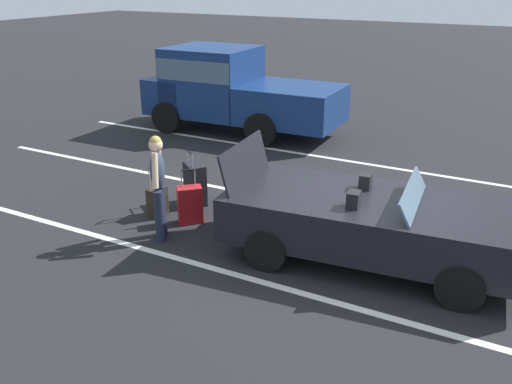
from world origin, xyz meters
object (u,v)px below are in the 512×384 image
object	(u,v)px
traveler_person	(158,182)
parked_pickup_truck_far	(229,88)
suitcase_medium_bright	(190,205)
convertible_car	(386,225)
suitcase_small_carryon	(158,202)
suitcase_large_black	(195,184)

from	to	relation	value
traveler_person	parked_pickup_truck_far	xyz separation A→B (m)	(-2.31, 5.93, 0.18)
traveler_person	suitcase_medium_bright	bearing A→B (deg)	55.67
convertible_car	parked_pickup_truck_far	size ratio (longest dim) A/B	0.85
suitcase_small_carryon	traveler_person	distance (m)	1.10
suitcase_large_black	traveler_person	bearing A→B (deg)	-130.90
suitcase_small_carryon	traveler_person	world-z (taller)	traveler_person
suitcase_large_black	suitcase_medium_bright	world-z (taller)	suitcase_large_black
suitcase_large_black	suitcase_medium_bright	size ratio (longest dim) A/B	1.09
convertible_car	suitcase_medium_bright	bearing A→B (deg)	177.41
convertible_car	suitcase_large_black	size ratio (longest dim) A/B	4.36
convertible_car	suitcase_large_black	world-z (taller)	convertible_car
suitcase_large_black	parked_pickup_truck_far	world-z (taller)	parked_pickup_truck_far
traveler_person	parked_pickup_truck_far	world-z (taller)	parked_pickup_truck_far
suitcase_medium_bright	suitcase_small_carryon	bearing A→B (deg)	-129.09
convertible_car	traveler_person	bearing A→B (deg)	-170.74
convertible_car	parked_pickup_truck_far	world-z (taller)	parked_pickup_truck_far
suitcase_medium_bright	suitcase_small_carryon	xyz separation A→B (m)	(-0.63, -0.04, -0.06)
suitcase_small_carryon	parked_pickup_truck_far	distance (m)	5.61
suitcase_medium_bright	suitcase_large_black	bearing A→B (deg)	164.91
suitcase_small_carryon	parked_pickup_truck_far	world-z (taller)	parked_pickup_truck_far
suitcase_medium_bright	traveler_person	xyz separation A→B (m)	(-0.06, -0.70, 0.62)
parked_pickup_truck_far	convertible_car	bearing A→B (deg)	135.94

